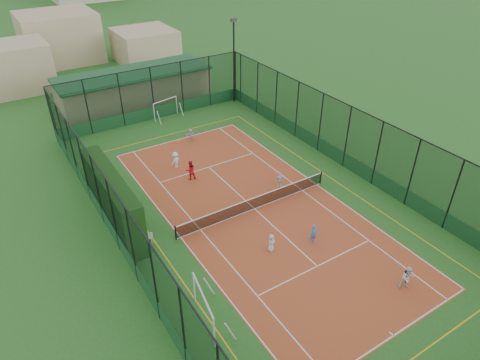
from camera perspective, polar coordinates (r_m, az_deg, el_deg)
The scene contains 18 objects.
ground at distance 28.87m, azimuth 1.95°, elevation -3.88°, with size 300.00×300.00×0.00m, color #226324.
court_slab at distance 28.86m, azimuth 1.95°, elevation -3.87°, with size 11.17×23.97×0.01m, color #A23824.
tennis_net at distance 28.55m, azimuth 1.97°, elevation -3.03°, with size 11.67×0.12×1.06m, color black, non-canonical shape.
perimeter_fence at distance 27.44m, azimuth 2.05°, elevation 0.30°, with size 18.12×34.12×5.00m, color black, non-canonical shape.
floodlight_ne at distance 43.74m, azimuth -0.81°, elevation 15.46°, with size 0.60×0.26×8.25m, color black, non-canonical shape.
clubhouse at distance 45.83m, azimuth -13.88°, elevation 11.98°, with size 15.20×7.20×3.15m, color tan, non-canonical shape.
hedge_left at distance 27.77m, azimuth -16.59°, elevation -2.51°, with size 1.24×8.30×3.63m, color black.
white_bench at distance 26.54m, azimuth -13.23°, elevation -7.63°, with size 1.48×0.41×0.83m, color white, non-canonical shape.
futsal_goal_near at distance 21.45m, azimuth -4.90°, elevation -16.73°, with size 0.90×3.09×2.00m, color white, non-canonical shape.
futsal_goal_far at distance 41.76m, azimuth -9.88°, elevation 9.34°, with size 2.73×0.79×1.76m, color white, non-canonical shape.
child_near_left at distance 25.37m, azimuth 4.19°, elevation -8.35°, with size 0.57×0.37×1.17m, color silver.
child_near_mid at distance 26.20m, azimuth 9.77°, elevation -7.08°, with size 0.47×0.31×1.28m, color #4676C8.
child_near_right at distance 24.71m, azimuth 21.44°, elevation -12.06°, with size 0.71×0.55×1.46m, color silver.
child_far_left at distance 33.28m, azimuth -8.59°, elevation 2.63°, with size 0.88×0.50×1.36m, color white.
child_far_right at distance 30.77m, azimuth 5.36°, elevation -0.01°, with size 0.72×0.30×1.23m, color white.
child_far_back at distance 37.13m, azimuth -6.60°, elevation 6.00°, with size 1.07×0.34×1.15m, color silver.
coach at distance 31.72m, azimuth -6.63°, elevation 1.32°, with size 0.74×0.58×1.52m, color red.
tennis_balls at distance 28.95m, azimuth -2.46°, elevation -3.66°, with size 2.64×1.34×0.07m.
Camera 1 is at (-13.13, -18.99, 17.33)m, focal length 32.00 mm.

